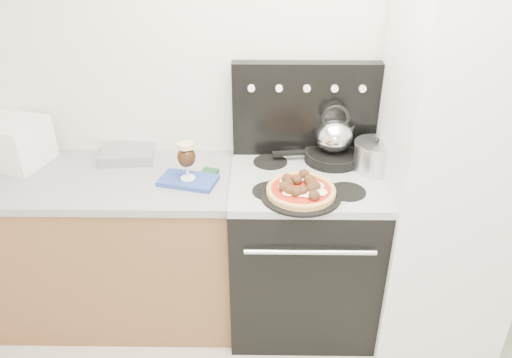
{
  "coord_description": "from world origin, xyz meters",
  "views": [
    {
      "loc": [
        -0.15,
        -1.01,
        2.14
      ],
      "look_at": [
        -0.17,
        1.05,
        0.97
      ],
      "focal_mm": 35.0,
      "sensor_mm": 36.0,
      "label": 1
    }
  ],
  "objects_px": {
    "toaster_oven": "(8,141)",
    "oven_mitt": "(188,180)",
    "stock_pot": "(374,157)",
    "fridge": "(449,174)",
    "stove_body": "(302,253)",
    "pizza_pan": "(301,194)",
    "tea_kettle": "(334,133)",
    "beer_glass": "(187,161)",
    "skillet": "(332,156)",
    "base_cabinet": "(103,250)",
    "pizza": "(301,189)"
  },
  "relations": [
    {
      "from": "skillet",
      "to": "oven_mitt",
      "type": "bearing_deg",
      "value": -164.12
    },
    {
      "from": "base_cabinet",
      "to": "tea_kettle",
      "type": "bearing_deg",
      "value": 6.84
    },
    {
      "from": "base_cabinet",
      "to": "pizza",
      "type": "relative_size",
      "value": 4.49
    },
    {
      "from": "toaster_oven",
      "to": "tea_kettle",
      "type": "height_order",
      "value": "tea_kettle"
    },
    {
      "from": "pizza_pan",
      "to": "fridge",
      "type": "bearing_deg",
      "value": 12.1
    },
    {
      "from": "stove_body",
      "to": "pizza",
      "type": "bearing_deg",
      "value": -102.64
    },
    {
      "from": "pizza_pan",
      "to": "tea_kettle",
      "type": "height_order",
      "value": "tea_kettle"
    },
    {
      "from": "pizza",
      "to": "fridge",
      "type": "bearing_deg",
      "value": 12.1
    },
    {
      "from": "base_cabinet",
      "to": "oven_mitt",
      "type": "distance_m",
      "value": 0.71
    },
    {
      "from": "tea_kettle",
      "to": "pizza_pan",
      "type": "bearing_deg",
      "value": -127.28
    },
    {
      "from": "base_cabinet",
      "to": "stove_body",
      "type": "distance_m",
      "value": 1.11
    },
    {
      "from": "toaster_oven",
      "to": "skillet",
      "type": "relative_size",
      "value": 1.28
    },
    {
      "from": "pizza_pan",
      "to": "pizza",
      "type": "relative_size",
      "value": 1.18
    },
    {
      "from": "stove_body",
      "to": "tea_kettle",
      "type": "xyz_separation_m",
      "value": [
        0.15,
        0.18,
        0.64
      ]
    },
    {
      "from": "oven_mitt",
      "to": "tea_kettle",
      "type": "bearing_deg",
      "value": 15.88
    },
    {
      "from": "pizza_pan",
      "to": "tea_kettle",
      "type": "distance_m",
      "value": 0.44
    },
    {
      "from": "oven_mitt",
      "to": "pizza",
      "type": "bearing_deg",
      "value": -15.2
    },
    {
      "from": "base_cabinet",
      "to": "pizza_pan",
      "type": "bearing_deg",
      "value": -11.11
    },
    {
      "from": "stove_body",
      "to": "toaster_oven",
      "type": "relative_size",
      "value": 2.32
    },
    {
      "from": "skillet",
      "to": "pizza",
      "type": "bearing_deg",
      "value": -117.86
    },
    {
      "from": "oven_mitt",
      "to": "pizza",
      "type": "xyz_separation_m",
      "value": [
        0.55,
        -0.15,
        0.04
      ]
    },
    {
      "from": "oven_mitt",
      "to": "tea_kettle",
      "type": "height_order",
      "value": "tea_kettle"
    },
    {
      "from": "beer_glass",
      "to": "oven_mitt",
      "type": "bearing_deg",
      "value": 0.0
    },
    {
      "from": "tea_kettle",
      "to": "stock_pot",
      "type": "relative_size",
      "value": 1.07
    },
    {
      "from": "base_cabinet",
      "to": "oven_mitt",
      "type": "bearing_deg",
      "value": -6.62
    },
    {
      "from": "stove_body",
      "to": "pizza_pan",
      "type": "bearing_deg",
      "value": -102.64
    },
    {
      "from": "pizza_pan",
      "to": "stock_pot",
      "type": "height_order",
      "value": "stock_pot"
    },
    {
      "from": "pizza",
      "to": "skillet",
      "type": "distance_m",
      "value": 0.41
    },
    {
      "from": "fridge",
      "to": "pizza_pan",
      "type": "distance_m",
      "value": 0.76
    },
    {
      "from": "pizza_pan",
      "to": "pizza",
      "type": "bearing_deg",
      "value": 180.0
    },
    {
      "from": "pizza",
      "to": "beer_glass",
      "type": "bearing_deg",
      "value": 164.8
    },
    {
      "from": "base_cabinet",
      "to": "skillet",
      "type": "xyz_separation_m",
      "value": [
        1.25,
        0.15,
        0.52
      ]
    },
    {
      "from": "pizza",
      "to": "stock_pot",
      "type": "distance_m",
      "value": 0.46
    },
    {
      "from": "beer_glass",
      "to": "skillet",
      "type": "distance_m",
      "value": 0.77
    },
    {
      "from": "stove_body",
      "to": "fridge",
      "type": "bearing_deg",
      "value": -2.05
    },
    {
      "from": "fridge",
      "to": "toaster_oven",
      "type": "xyz_separation_m",
      "value": [
        -2.26,
        0.21,
        0.07
      ]
    },
    {
      "from": "fridge",
      "to": "skillet",
      "type": "relative_size",
      "value": 6.43
    },
    {
      "from": "stove_body",
      "to": "oven_mitt",
      "type": "relative_size",
      "value": 3.15
    },
    {
      "from": "base_cabinet",
      "to": "stove_body",
      "type": "bearing_deg",
      "value": -1.3
    },
    {
      "from": "oven_mitt",
      "to": "skillet",
      "type": "bearing_deg",
      "value": 15.88
    },
    {
      "from": "fridge",
      "to": "stove_body",
      "type": "bearing_deg",
      "value": 177.95
    },
    {
      "from": "toaster_oven",
      "to": "stock_pot",
      "type": "xyz_separation_m",
      "value": [
        1.91,
        -0.11,
        -0.03
      ]
    },
    {
      "from": "toaster_oven",
      "to": "oven_mitt",
      "type": "xyz_separation_m",
      "value": [
        0.97,
        -0.22,
        -0.11
      ]
    },
    {
      "from": "base_cabinet",
      "to": "toaster_oven",
      "type": "relative_size",
      "value": 3.83
    },
    {
      "from": "base_cabinet",
      "to": "skillet",
      "type": "bearing_deg",
      "value": 6.84
    },
    {
      "from": "stove_body",
      "to": "skillet",
      "type": "distance_m",
      "value": 0.56
    },
    {
      "from": "stove_body",
      "to": "pizza",
      "type": "distance_m",
      "value": 0.55
    },
    {
      "from": "pizza",
      "to": "skillet",
      "type": "bearing_deg",
      "value": 62.14
    },
    {
      "from": "pizza",
      "to": "toaster_oven",
      "type": "bearing_deg",
      "value": 166.5
    },
    {
      "from": "pizza_pan",
      "to": "pizza",
      "type": "xyz_separation_m",
      "value": [
        -0.0,
        0.0,
        0.03
      ]
    }
  ]
}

